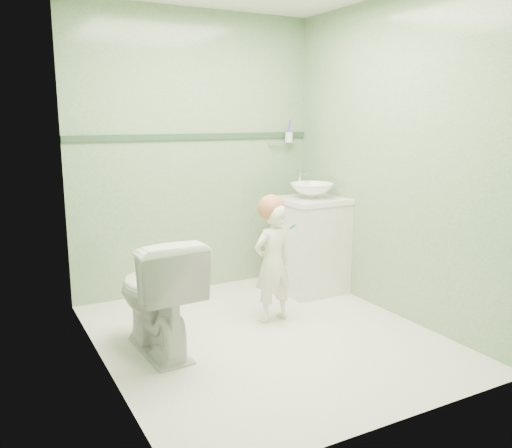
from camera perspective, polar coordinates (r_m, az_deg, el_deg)
ground at (r=3.84m, az=1.09°, el=-11.90°), size 2.50×2.50×0.00m
room_shell at (r=3.54m, az=1.16°, el=6.26°), size 2.50×2.54×2.40m
trim_stripe at (r=4.64m, az=-6.46°, el=9.27°), size 2.20×0.02×0.05m
vanity at (r=4.70m, az=5.86°, el=-2.41°), size 0.52×0.50×0.80m
counter at (r=4.62m, az=5.96°, el=2.53°), size 0.54×0.52×0.04m
basin at (r=4.60m, az=5.98°, el=3.57°), size 0.37×0.37×0.13m
faucet at (r=4.75m, az=4.75°, el=4.80°), size 0.03×0.13×0.18m
cup_holder at (r=5.00m, az=3.45°, el=9.22°), size 0.26×0.07×0.21m
toilet at (r=3.53m, az=-10.57°, el=-7.39°), size 0.47×0.79×0.78m
toddler at (r=3.97m, az=1.79°, el=-4.20°), size 0.35×0.26×0.90m
hair_cap at (r=3.90m, az=1.64°, el=1.73°), size 0.20×0.20×0.20m
teal_toothbrush at (r=3.86m, az=3.82°, el=-0.23°), size 0.11×0.14×0.08m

